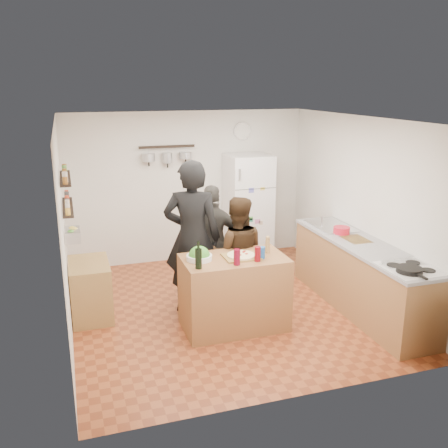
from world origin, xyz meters
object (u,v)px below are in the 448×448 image
object	(u,v)px
salad_bowl	(199,257)
person_back	(213,242)
person_center	(237,254)
skillet	(409,270)
red_bowl	(342,230)
person_left	(192,237)
wall_clock	(242,131)
side_table	(91,290)
fridge	(248,208)
prep_island	(234,293)
wine_bottle	(198,259)
pepper_mill	(268,246)
counter_run	(361,277)
salt_canister	(261,253)

from	to	relation	value
salad_bowl	person_back	distance (m)	1.04
person_center	skillet	size ratio (longest dim) A/B	5.38
person_back	red_bowl	world-z (taller)	person_back
person_center	person_left	bearing A→B (deg)	4.62
wall_clock	side_table	distance (m)	3.68
person_back	person_left	bearing A→B (deg)	67.08
fridge	prep_island	bearing A→B (deg)	-114.12
wine_bottle	skillet	bearing A→B (deg)	-21.17
person_left	fridge	size ratio (longest dim) A/B	1.12
wine_bottle	red_bowl	distance (m)	2.33
pepper_mill	fridge	world-z (taller)	fridge
skillet	red_bowl	world-z (taller)	red_bowl
wine_bottle	counter_run	world-z (taller)	wine_bottle
wine_bottle	wall_clock	xyz separation A→B (m)	(1.53, 2.84, 1.12)
person_left	salt_canister	bearing A→B (deg)	152.29
salt_canister	counter_run	world-z (taller)	salt_canister
person_center	person_back	bearing A→B (deg)	-51.52
salad_bowl	salt_canister	xyz separation A→B (m)	(0.72, -0.17, 0.04)
person_center	red_bowl	xyz separation A→B (m)	(1.52, -0.04, 0.20)
salad_bowl	fridge	distance (m)	2.67
prep_island	side_table	size ratio (longest dim) A/B	1.56
salad_bowl	person_center	bearing A→B (deg)	35.49
pepper_mill	side_table	bearing A→B (deg)	159.43
salt_canister	skillet	distance (m)	1.67
person_back	skillet	world-z (taller)	person_back
wine_bottle	fridge	distance (m)	2.94
skillet	wall_clock	size ratio (longest dim) A/B	0.95
person_left	side_table	bearing A→B (deg)	11.47
salt_canister	fridge	distance (m)	2.52
person_center	side_table	xyz separation A→B (m)	(-1.87, 0.35, -0.40)
pepper_mill	salt_canister	xyz separation A→B (m)	(-0.15, -0.17, -0.01)
salad_bowl	side_table	bearing A→B (deg)	147.48
prep_island	wall_clock	world-z (taller)	wall_clock
pepper_mill	red_bowl	bearing A→B (deg)	17.84
person_left	side_table	world-z (taller)	person_left
pepper_mill	wall_clock	world-z (taller)	wall_clock
red_bowl	person_center	bearing A→B (deg)	178.63
salad_bowl	wall_clock	world-z (taller)	wall_clock
red_bowl	side_table	world-z (taller)	red_bowl
person_center	side_table	size ratio (longest dim) A/B	1.92
pepper_mill	salt_canister	world-z (taller)	pepper_mill
side_table	skillet	bearing A→B (deg)	-29.71
salt_canister	person_back	world-z (taller)	person_back
person_back	counter_run	world-z (taller)	person_back
wine_bottle	prep_island	bearing A→B (deg)	23.75
side_table	counter_run	bearing A→B (deg)	-13.95
counter_run	fridge	bearing A→B (deg)	108.06
salt_canister	person_left	xyz separation A→B (m)	(-0.66, 0.75, 0.03)
red_bowl	fridge	size ratio (longest dim) A/B	0.12
prep_island	person_back	xyz separation A→B (m)	(0.02, 0.98, 0.35)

